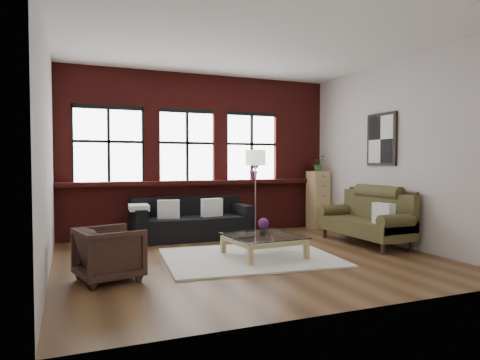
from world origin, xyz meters
name	(u,v)px	position (x,y,z in m)	size (l,w,h in m)	color
floor	(249,258)	(0.00, 0.00, 0.00)	(5.50, 5.50, 0.00)	#52361E
ceiling	(249,43)	(0.00, 0.00, 3.20)	(5.50, 5.50, 0.00)	white
wall_back	(201,155)	(0.00, 2.50, 1.60)	(5.50, 5.50, 0.00)	beige
wall_front	(352,145)	(0.00, -2.50, 1.60)	(5.50, 5.50, 0.00)	beige
wall_left	(47,149)	(-2.75, 0.00, 1.60)	(5.00, 5.00, 0.00)	beige
wall_right	(395,153)	(2.75, 0.00, 1.60)	(5.00, 5.00, 0.00)	beige
brick_backwall	(201,154)	(0.00, 2.44, 1.60)	(5.50, 0.12, 3.20)	#5E1916
sill_ledge	(203,182)	(0.00, 2.35, 1.04)	(5.50, 0.30, 0.08)	#5E1916
window_left	(108,146)	(-1.80, 2.45, 1.75)	(1.38, 0.10, 1.50)	black
window_mid	(187,147)	(-0.30, 2.45, 1.75)	(1.38, 0.10, 1.50)	black
window_right	(251,148)	(1.10, 2.45, 1.75)	(1.38, 0.10, 1.50)	black
wall_poster	(382,139)	(2.72, 0.30, 1.85)	(0.05, 0.74, 0.94)	black
shag_rug	(250,257)	(0.00, -0.03, 0.01)	(2.50, 1.96, 0.03)	silver
dark_sofa	(192,218)	(-0.35, 1.90, 0.40)	(2.19, 0.88, 0.79)	black
pillow_a	(168,209)	(-0.82, 1.80, 0.59)	(0.40, 0.14, 0.34)	white
pillow_b	(212,207)	(0.01, 1.80, 0.59)	(0.40, 0.14, 0.34)	white
vintage_settee	(365,216)	(2.30, 0.22, 0.50)	(0.83, 1.87, 1.00)	#413D1E
pillow_settee	(383,214)	(2.22, -0.35, 0.61)	(0.14, 0.38, 0.34)	white
armchair	(109,254)	(-2.06, -0.51, 0.33)	(0.70, 0.72, 0.66)	#322119
coffee_table	(263,247)	(0.21, -0.06, 0.17)	(1.04, 1.04, 0.35)	tan
vase	(263,230)	(0.21, -0.06, 0.41)	(0.14, 0.14, 0.15)	#B2B2B2
flowers	(263,223)	(0.21, -0.06, 0.52)	(0.16, 0.16, 0.16)	#602162
drawer_chest	(318,200)	(2.52, 2.06, 0.62)	(0.38, 0.38, 1.25)	tan
potted_plant_top	(318,163)	(2.52, 2.06, 1.42)	(0.30, 0.26, 0.34)	#2D5923
floor_lamp	(255,189)	(0.96, 1.90, 0.92)	(0.40, 0.40, 1.83)	#A5A5A8
sill_plant	(255,170)	(1.12, 2.32, 1.28)	(0.22, 0.18, 0.40)	#602162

